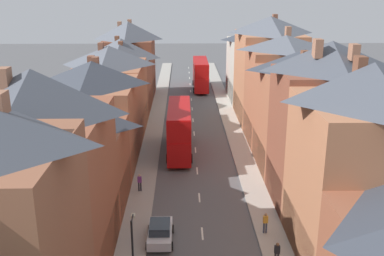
# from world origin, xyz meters

# --- Properties ---
(pavement_left) EXTENTS (2.20, 104.00, 0.14)m
(pavement_left) POSITION_xyz_m (-5.10, 38.00, 0.07)
(pavement_left) COLOR #A8A399
(pavement_left) RESTS_ON ground
(pavement_right) EXTENTS (2.20, 104.00, 0.14)m
(pavement_right) POSITION_xyz_m (5.10, 38.00, 0.07)
(pavement_right) COLOR #A8A399
(pavement_right) RESTS_ON ground
(centre_line_dashes) EXTENTS (0.14, 97.80, 0.01)m
(centre_line_dashes) POSITION_xyz_m (0.00, 36.00, 0.01)
(centre_line_dashes) COLOR silver
(centre_line_dashes) RESTS_ON ground
(terrace_row_left) EXTENTS (8.00, 72.59, 13.57)m
(terrace_row_left) POSITION_xyz_m (-10.19, 24.37, 5.76)
(terrace_row_left) COLOR brown
(terrace_row_left) RESTS_ON ground
(terrace_row_right) EXTENTS (8.00, 73.85, 14.21)m
(terrace_row_right) POSITION_xyz_m (10.19, 24.47, 6.12)
(terrace_row_right) COLOR brown
(terrace_row_right) RESTS_ON ground
(double_decker_bus_lead) EXTENTS (2.74, 10.80, 5.30)m
(double_decker_bus_lead) POSITION_xyz_m (1.79, 61.47, 2.82)
(double_decker_bus_lead) COLOR #B70F0F
(double_decker_bus_lead) RESTS_ON ground
(double_decker_bus_mid_street) EXTENTS (2.74, 10.80, 5.30)m
(double_decker_bus_mid_street) POSITION_xyz_m (-1.81, 29.16, 2.82)
(double_decker_bus_mid_street) COLOR #B70F0F
(double_decker_bus_mid_street) RESTS_ON ground
(car_near_blue) EXTENTS (1.90, 3.81, 1.57)m
(car_near_blue) POSITION_xyz_m (-3.10, 10.97, 0.79)
(car_near_blue) COLOR silver
(car_near_blue) RESTS_ON ground
(car_parked_right_a) EXTENTS (1.90, 4.02, 1.67)m
(car_parked_right_a) POSITION_xyz_m (-1.80, 41.54, 0.84)
(car_parked_right_a) COLOR silver
(car_parked_right_a) RESTS_ON ground
(pedestrian_near_right) EXTENTS (0.36, 0.22, 1.61)m
(pedestrian_near_right) POSITION_xyz_m (4.73, 7.81, 1.03)
(pedestrian_near_right) COLOR #23232D
(pedestrian_near_right) RESTS_ON pavement_right
(pedestrian_mid_left) EXTENTS (0.36, 0.22, 1.61)m
(pedestrian_mid_left) POSITION_xyz_m (4.67, 11.79, 1.03)
(pedestrian_mid_left) COLOR #3D4256
(pedestrian_mid_left) RESTS_ON pavement_right
(pedestrian_mid_right) EXTENTS (0.36, 0.22, 1.61)m
(pedestrian_mid_right) POSITION_xyz_m (-5.31, 19.20, 1.03)
(pedestrian_mid_right) COLOR #23232D
(pedestrian_mid_right) RESTS_ON pavement_left
(street_lamp) EXTENTS (0.20, 1.12, 5.50)m
(street_lamp) POSITION_xyz_m (-4.25, 4.31, 3.24)
(street_lamp) COLOR black
(street_lamp) RESTS_ON ground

